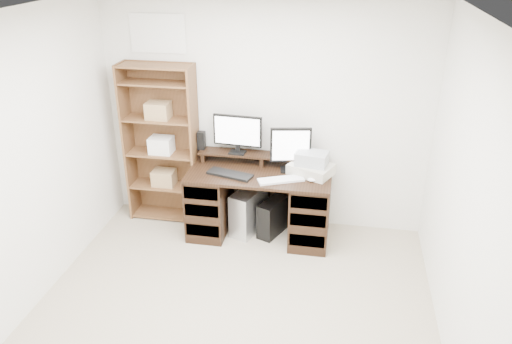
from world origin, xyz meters
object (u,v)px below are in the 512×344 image
(tower_silver, at_px, (249,211))
(bookshelf, at_px, (162,143))
(tower_black, at_px, (273,217))
(printer, at_px, (311,169))
(desk, at_px, (260,202))
(monitor_wide, at_px, (238,132))
(monitor_small, at_px, (291,147))

(tower_silver, xyz_separation_m, bookshelf, (-1.01, 0.17, 0.67))
(tower_black, height_order, bookshelf, bookshelf)
(printer, bearing_deg, tower_silver, -155.69)
(desk, relative_size, printer, 3.53)
(tower_silver, bearing_deg, monitor_wide, 153.55)
(monitor_small, relative_size, tower_black, 1.07)
(monitor_small, xyz_separation_m, tower_silver, (-0.43, -0.07, -0.75))
(tower_silver, height_order, tower_black, tower_silver)
(monitor_wide, relative_size, tower_silver, 1.06)
(desk, relative_size, monitor_wide, 2.83)
(tower_black, bearing_deg, tower_silver, -160.29)
(monitor_wide, bearing_deg, desk, -31.90)
(monitor_wide, bearing_deg, tower_silver, -41.82)
(tower_silver, relative_size, bookshelf, 0.28)
(desk, relative_size, monitor_small, 3.22)
(tower_black, xyz_separation_m, bookshelf, (-1.28, 0.18, 0.72))
(monitor_small, relative_size, printer, 1.09)
(monitor_wide, distance_m, tower_silver, 0.88)
(printer, bearing_deg, monitor_small, -171.97)
(printer, xyz_separation_m, bookshelf, (-1.67, 0.15, 0.11))
(desk, distance_m, monitor_small, 0.70)
(monitor_wide, distance_m, printer, 0.87)
(monitor_wide, relative_size, tower_black, 1.22)
(printer, bearing_deg, bookshelf, -161.95)
(bookshelf, bearing_deg, monitor_small, -3.66)
(monitor_wide, relative_size, monitor_small, 1.14)
(monitor_small, distance_m, tower_black, 0.82)
(tower_silver, xyz_separation_m, tower_black, (0.27, -0.01, -0.05))
(desk, relative_size, bookshelf, 0.83)
(desk, height_order, bookshelf, bookshelf)
(bookshelf, bearing_deg, monitor_wide, -0.91)
(tower_silver, relative_size, tower_black, 1.15)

